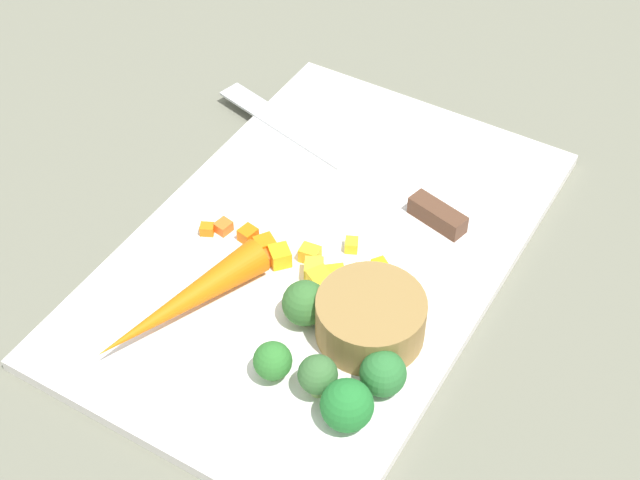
# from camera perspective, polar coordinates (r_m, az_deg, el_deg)

# --- Properties ---
(ground_plane) EXTENTS (4.00, 4.00, 0.00)m
(ground_plane) POSITION_cam_1_polar(r_m,az_deg,el_deg) (0.89, -0.00, -0.99)
(ground_plane) COLOR slate
(cutting_board) EXTENTS (0.50, 0.33, 0.01)m
(cutting_board) POSITION_cam_1_polar(r_m,az_deg,el_deg) (0.88, -0.00, -0.73)
(cutting_board) COLOR white
(cutting_board) RESTS_ON ground_plane
(prep_bowl) EXTENTS (0.09, 0.09, 0.04)m
(prep_bowl) POSITION_cam_1_polar(r_m,az_deg,el_deg) (0.79, 3.10, -4.77)
(prep_bowl) COLOR olive
(prep_bowl) RESTS_ON cutting_board
(chef_knife) EXTENTS (0.10, 0.33, 0.02)m
(chef_knife) POSITION_cam_1_polar(r_m,az_deg,el_deg) (0.94, 3.30, 3.84)
(chef_knife) COLOR silver
(chef_knife) RESTS_ON cutting_board
(whole_carrot) EXTENTS (0.17, 0.08, 0.03)m
(whole_carrot) POSITION_cam_1_polar(r_m,az_deg,el_deg) (0.82, -8.45, -3.83)
(whole_carrot) COLOR orange
(whole_carrot) RESTS_ON cutting_board
(carrot_dice_0) EXTENTS (0.02, 0.02, 0.01)m
(carrot_dice_0) POSITION_cam_1_polar(r_m,az_deg,el_deg) (0.88, -4.41, 0.33)
(carrot_dice_0) COLOR orange
(carrot_dice_0) RESTS_ON cutting_board
(carrot_dice_1) EXTENTS (0.02, 0.02, 0.01)m
(carrot_dice_1) POSITION_cam_1_polar(r_m,az_deg,el_deg) (0.86, -2.95, -0.97)
(carrot_dice_1) COLOR orange
(carrot_dice_1) RESTS_ON cutting_board
(carrot_dice_2) EXTENTS (0.02, 0.02, 0.01)m
(carrot_dice_2) POSITION_cam_1_polar(r_m,az_deg,el_deg) (0.89, -6.89, 0.66)
(carrot_dice_2) COLOR orange
(carrot_dice_2) RESTS_ON cutting_board
(carrot_dice_3) EXTENTS (0.02, 0.02, 0.01)m
(carrot_dice_3) POSITION_cam_1_polar(r_m,az_deg,el_deg) (0.87, -3.39, -0.29)
(carrot_dice_3) COLOR orange
(carrot_dice_3) RESTS_ON cutting_board
(carrot_dice_4) EXTENTS (0.02, 0.02, 0.01)m
(carrot_dice_4) POSITION_cam_1_polar(r_m,az_deg,el_deg) (0.89, -5.90, 0.81)
(carrot_dice_4) COLOR orange
(carrot_dice_4) RESTS_ON cutting_board
(pepper_dice_0) EXTENTS (0.02, 0.02, 0.01)m
(pepper_dice_0) POSITION_cam_1_polar(r_m,az_deg,el_deg) (0.85, 3.79, -1.57)
(pepper_dice_0) COLOR yellow
(pepper_dice_0) RESTS_ON cutting_board
(pepper_dice_1) EXTENTS (0.03, 0.03, 0.02)m
(pepper_dice_1) POSITION_cam_1_polar(r_m,az_deg,el_deg) (0.86, -2.46, -0.98)
(pepper_dice_1) COLOR yellow
(pepper_dice_1) RESTS_ON cutting_board
(pepper_dice_2) EXTENTS (0.02, 0.02, 0.02)m
(pepper_dice_2) POSITION_cam_1_polar(r_m,az_deg,el_deg) (0.85, -0.38, -1.85)
(pepper_dice_2) COLOR yellow
(pepper_dice_2) RESTS_ON cutting_board
(pepper_dice_3) EXTENTS (0.03, 0.03, 0.01)m
(pepper_dice_3) POSITION_cam_1_polar(r_m,az_deg,el_deg) (0.84, 0.91, -2.22)
(pepper_dice_3) COLOR yellow
(pepper_dice_3) RESTS_ON cutting_board
(pepper_dice_4) EXTENTS (0.02, 0.02, 0.02)m
(pepper_dice_4) POSITION_cam_1_polar(r_m,az_deg,el_deg) (0.86, -0.64, -0.86)
(pepper_dice_4) COLOR yellow
(pepper_dice_4) RESTS_ON cutting_board
(pepper_dice_5) EXTENTS (0.02, 0.02, 0.01)m
(pepper_dice_5) POSITION_cam_1_polar(r_m,az_deg,el_deg) (0.87, 1.93, -0.31)
(pepper_dice_5) COLOR yellow
(pepper_dice_5) RESTS_ON cutting_board
(pepper_dice_6) EXTENTS (0.02, 0.02, 0.01)m
(pepper_dice_6) POSITION_cam_1_polar(r_m,az_deg,el_deg) (0.84, 1.97, -2.48)
(pepper_dice_6) COLOR yellow
(pepper_dice_6) RESTS_ON cutting_board
(pepper_dice_7) EXTENTS (0.03, 0.03, 0.02)m
(pepper_dice_7) POSITION_cam_1_polar(r_m,az_deg,el_deg) (0.84, 0.01, -2.56)
(pepper_dice_7) COLOR yellow
(pepper_dice_7) RESTS_ON cutting_board
(broccoli_floret_0) EXTENTS (0.03, 0.03, 0.04)m
(broccoli_floret_0) POSITION_cam_1_polar(r_m,az_deg,el_deg) (0.77, -2.90, -7.39)
(broccoli_floret_0) COLOR #83BF6A
(broccoli_floret_0) RESTS_ON cutting_board
(broccoli_floret_1) EXTENTS (0.04, 0.04, 0.04)m
(broccoli_floret_1) POSITION_cam_1_polar(r_m,az_deg,el_deg) (0.76, 3.86, -8.14)
(broccoli_floret_1) COLOR #7FB965
(broccoli_floret_1) RESTS_ON cutting_board
(broccoli_floret_2) EXTENTS (0.04, 0.04, 0.04)m
(broccoli_floret_2) POSITION_cam_1_polar(r_m,az_deg,el_deg) (0.74, 1.66, -10.05)
(broccoli_floret_2) COLOR #7FAF60
(broccoli_floret_2) RESTS_ON cutting_board
(broccoli_floret_3) EXTENTS (0.03, 0.03, 0.04)m
(broccoli_floret_3) POSITION_cam_1_polar(r_m,az_deg,el_deg) (0.75, -0.14, -8.24)
(broccoli_floret_3) COLOR #91BD63
(broccoli_floret_3) RESTS_ON cutting_board
(broccoli_floret_4) EXTENTS (0.04, 0.04, 0.04)m
(broccoli_floret_4) POSITION_cam_1_polar(r_m,az_deg,el_deg) (0.80, -0.92, -3.89)
(broccoli_floret_4) COLOR #98BC65
(broccoli_floret_4) RESTS_ON cutting_board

